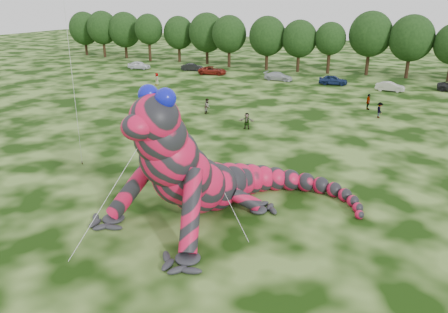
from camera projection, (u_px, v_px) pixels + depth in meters
ground at (111, 208)px, 27.91m from camera, size 240.00×240.00×0.00m
inflatable_gecko at (211, 145)px, 26.53m from camera, size 18.37×20.19×8.45m
tree_0 at (85, 34)px, 98.33m from camera, size 6.91×6.22×9.51m
tree_1 at (103, 34)px, 94.80m from camera, size 6.74×6.07×9.81m
tree_2 at (125, 35)px, 93.30m from camera, size 7.04×6.34×9.64m
tree_3 at (149, 38)px, 88.99m from camera, size 5.81×5.23×9.44m
tree_4 at (179, 39)px, 88.02m from camera, size 6.22×5.60×9.06m
tree_5 at (207, 39)px, 85.06m from camera, size 7.16×6.44×9.80m
tree_6 at (229, 41)px, 81.40m from camera, size 6.52×5.86×9.49m
tree_7 at (267, 43)px, 78.53m from camera, size 6.68×6.01×9.48m
tree_8 at (299, 46)px, 76.43m from camera, size 6.14×5.53×8.94m
tree_9 at (330, 48)px, 74.68m from camera, size 5.27×4.74×8.68m
tree_10 at (370, 43)px, 72.88m from camera, size 7.09×6.38×10.50m
tree_11 at (410, 47)px, 70.08m from camera, size 7.01×6.31×10.07m
car_0 at (139, 65)px, 80.57m from camera, size 4.37×2.15×1.43m
car_1 at (192, 67)px, 78.78m from camera, size 4.07×2.11×1.28m
car_2 at (213, 71)px, 74.91m from camera, size 5.21×3.06×1.36m
car_3 at (278, 76)px, 69.62m from camera, size 4.57×1.91×1.32m
car_4 at (333, 80)px, 66.26m from camera, size 4.50×2.43×1.45m
car_5 at (390, 87)px, 61.80m from camera, size 3.96×1.45×1.30m
spectator_2 at (380, 110)px, 48.18m from camera, size 1.04×1.29×1.74m
spectator_3 at (368, 102)px, 51.66m from camera, size 0.77×1.18×1.86m
spectator_0 at (154, 99)px, 53.29m from camera, size 0.69×0.47×1.86m
spectator_5 at (247, 121)px, 44.13m from camera, size 1.62×0.75×1.68m
spectator_1 at (207, 106)px, 49.85m from camera, size 0.68×0.87×1.76m
spectator_4 at (157, 79)px, 65.94m from camera, size 1.04×1.05×1.83m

